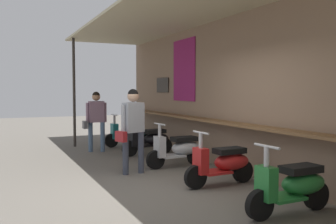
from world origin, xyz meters
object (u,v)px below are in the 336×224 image
Objects in this scene: scooter_teal at (130,133)px; scooter_silver at (179,149)px; shopper_with_handbag at (133,122)px; scooter_black at (150,140)px; scooter_green at (294,185)px; scooter_red at (224,163)px; shopper_browsing at (96,115)px.

scooter_teal and scooter_silver have the same top height.
scooter_teal is 1.00× the size of scooter_silver.
shopper_with_handbag reaches higher than scooter_silver.
scooter_silver is at bearing 85.76° from scooter_black.
scooter_black is 1.00× the size of scooter_green.
shopper_with_handbag is at bearing 54.62° from scooter_black.
scooter_red is at bearing 18.50° from shopper_with_handbag.
scooter_silver is at bearing 24.52° from shopper_browsing.
shopper_with_handbag is (-3.18, -1.16, 0.64)m from scooter_green.
shopper_browsing is at bearing -45.70° from scooter_black.
scooter_teal is 3.79m from shopper_with_handbag.
scooter_red is at bearing 85.76° from scooter_black.
shopper_browsing is (-4.44, -1.17, 0.60)m from scooter_red.
shopper_with_handbag is 1.04× the size of shopper_browsing.
scooter_silver is (3.29, -0.00, 0.00)m from scooter_teal.
scooter_teal is 1.00× the size of scooter_green.
scooter_green is at bearing 86.56° from scooter_silver.
shopper_browsing is (-6.13, -1.17, 0.60)m from scooter_green.
scooter_black is 3.41m from scooter_red.
scooter_teal is 5.03m from scooter_red.
shopper_browsing reaches higher than scooter_black.
scooter_silver is (1.67, 0.00, 0.00)m from scooter_black.
shopper_with_handbag is (0.25, -1.16, 0.64)m from scooter_silver.
scooter_silver is at bearing 82.74° from shopper_with_handbag.
scooter_green is (1.69, 0.00, 0.00)m from scooter_red.
shopper_browsing reaches higher than scooter_red.
scooter_green is at bearing 85.76° from scooter_black.
scooter_silver and scooter_green have the same top height.
scooter_red and scooter_green have the same top height.
shopper_browsing reaches higher than scooter_teal.
scooter_black is at bearing -93.44° from scooter_silver.
shopper_with_handbag is (-1.49, -1.16, 0.64)m from scooter_red.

